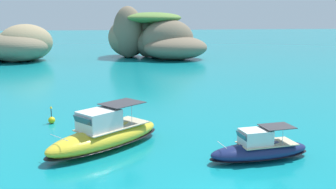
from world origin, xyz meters
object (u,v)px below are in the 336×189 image
object	(u,v)px
motorboat_yellow	(105,135)
channel_buoy	(52,119)
islet_small	(16,47)
motorboat_navy	(259,149)
islet_large	(151,38)

from	to	relation	value
motorboat_yellow	channel_buoy	size ratio (longest dim) A/B	5.94
islet_small	channel_buoy	bearing A→B (deg)	-74.37
islet_small	motorboat_navy	xyz separation A→B (m)	(27.09, -57.33, -1.86)
islet_small	channel_buoy	xyz separation A→B (m)	(13.17, -47.06, -2.18)
islet_large	motorboat_navy	xyz separation A→B (m)	(1.06, -57.96, -3.40)
islet_large	motorboat_navy	bearing A→B (deg)	-88.96
motorboat_navy	motorboat_yellow	distance (m)	10.09
motorboat_yellow	channel_buoy	world-z (taller)	motorboat_yellow
channel_buoy	islet_large	bearing A→B (deg)	74.89
islet_large	channel_buoy	distance (m)	49.53
islet_small	motorboat_navy	world-z (taller)	islet_small
islet_small	motorboat_yellow	xyz separation A→B (m)	(17.61, -53.91, -1.61)
motorboat_navy	channel_buoy	world-z (taller)	motorboat_navy
islet_large	islet_small	xyz separation A→B (m)	(-26.04, -0.62, -1.55)
islet_small	channel_buoy	size ratio (longest dim) A/B	15.03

